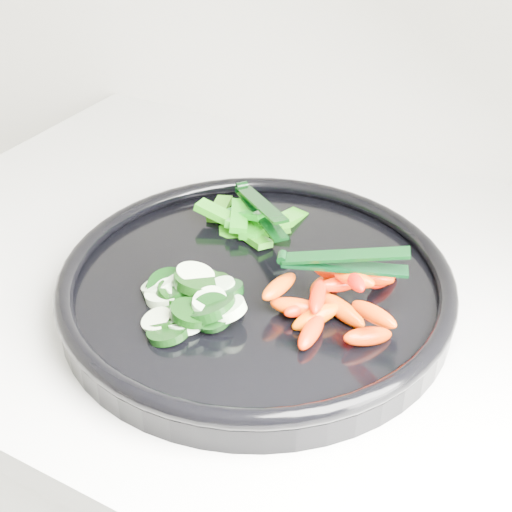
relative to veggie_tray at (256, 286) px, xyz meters
The scene contains 6 objects.
veggie_tray is the anchor object (origin of this frame).
cucumber_pile 0.07m from the veggie_tray, 121.93° to the right, with size 0.12×0.13×0.04m.
carrot_pile 0.09m from the veggie_tray, ahead, with size 0.13×0.15×0.05m.
pepper_pile 0.10m from the veggie_tray, 122.66° to the left, with size 0.11×0.10×0.04m.
tong_carrot 0.10m from the veggie_tray, ahead, with size 0.11×0.05×0.02m.
tong_pepper 0.10m from the veggie_tray, 116.97° to the left, with size 0.10×0.08×0.02m.
Camera 1 is at (-0.29, 1.17, 1.36)m, focal length 50.00 mm.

